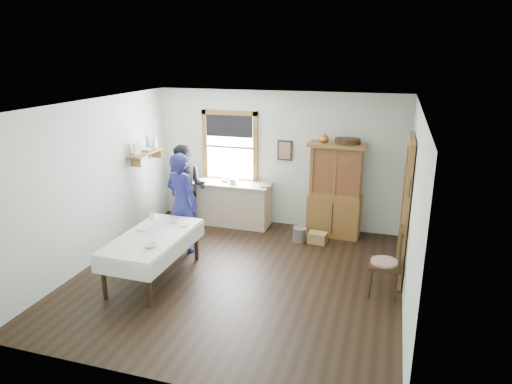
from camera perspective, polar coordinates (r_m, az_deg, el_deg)
room at (r=6.83m, az=-2.45°, el=-0.50°), size 5.01×5.01×2.70m
window at (r=9.34m, az=-3.28°, el=6.13°), size 1.18×0.07×1.48m
doorway at (r=7.35m, az=18.28°, el=-1.63°), size 0.09×1.14×2.22m
wall_shelf at (r=9.11m, az=-13.46°, el=5.01°), size 0.24×1.00×0.44m
framed_picture at (r=9.03m, az=3.61°, el=5.20°), size 0.30×0.04×0.40m
rug_beater at (r=6.67m, az=18.73°, el=1.44°), size 0.01×0.27×0.27m
work_counter at (r=9.33m, az=-2.91°, el=-1.44°), size 1.56×0.60×0.89m
china_hutch at (r=8.76m, az=9.86°, el=0.20°), size 1.08×0.55×1.80m
dining_table at (r=7.34m, az=-12.65°, el=-7.90°), size 0.98×1.82×0.72m
spindle_chair at (r=6.89m, az=15.84°, el=-8.32°), size 0.51×0.51×1.06m
pail at (r=8.62m, az=5.48°, el=-5.30°), size 0.32×0.32×0.27m
wicker_basket at (r=8.61m, az=7.69°, el=-5.68°), size 0.37×0.28×0.20m
woman_blue at (r=8.08m, az=-9.24°, el=-1.78°), size 0.70×0.57×1.65m
figure_dark at (r=9.09m, az=-8.74°, el=0.16°), size 0.83×0.69×1.58m
table_cup_a at (r=7.62m, az=-10.30°, el=-3.42°), size 0.18×0.18×0.11m
table_cup_b at (r=7.87m, az=-12.88°, el=-2.97°), size 0.12×0.12×0.09m
table_bowl at (r=6.79m, az=-13.08°, el=-6.52°), size 0.26×0.26×0.05m
counter_book at (r=8.94m, az=0.37°, el=0.80°), size 0.26×0.29×0.02m
counter_bowl at (r=9.26m, az=-3.82°, el=1.47°), size 0.24×0.24×0.06m
shelf_bowl at (r=9.11m, az=-13.44°, el=5.17°), size 0.22×0.22×0.05m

